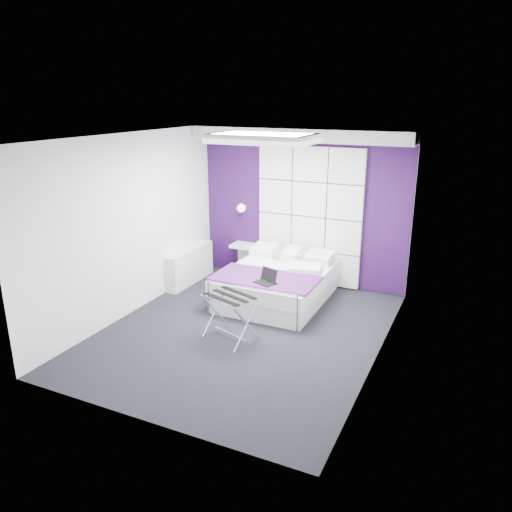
% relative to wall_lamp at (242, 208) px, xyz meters
% --- Properties ---
extents(floor, '(4.40, 4.40, 0.00)m').
position_rel_wall_lamp_xyz_m(floor, '(1.05, -2.06, -1.22)').
color(floor, black).
rests_on(floor, ground).
extents(ceiling, '(4.40, 4.40, 0.00)m').
position_rel_wall_lamp_xyz_m(ceiling, '(1.05, -2.06, 1.38)').
color(ceiling, white).
rests_on(ceiling, wall_back).
extents(wall_back, '(3.60, 0.00, 3.60)m').
position_rel_wall_lamp_xyz_m(wall_back, '(1.05, 0.14, 0.08)').
color(wall_back, white).
rests_on(wall_back, floor).
extents(wall_left, '(0.00, 4.40, 4.40)m').
position_rel_wall_lamp_xyz_m(wall_left, '(-0.75, -2.06, 0.08)').
color(wall_left, white).
rests_on(wall_left, floor).
extents(wall_right, '(0.00, 4.40, 4.40)m').
position_rel_wall_lamp_xyz_m(wall_right, '(2.85, -2.06, 0.08)').
color(wall_right, white).
rests_on(wall_right, floor).
extents(accent_wall, '(3.58, 0.02, 2.58)m').
position_rel_wall_lamp_xyz_m(accent_wall, '(1.05, 0.13, 0.08)').
color(accent_wall, '#2D0E40').
rests_on(accent_wall, wall_back).
extents(soffit, '(3.58, 0.50, 0.20)m').
position_rel_wall_lamp_xyz_m(soffit, '(1.05, -0.11, 1.28)').
color(soffit, silver).
rests_on(soffit, wall_back).
extents(headboard, '(1.80, 0.08, 2.30)m').
position_rel_wall_lamp_xyz_m(headboard, '(1.20, 0.08, -0.05)').
color(headboard, silver).
rests_on(headboard, wall_back).
extents(skylight, '(1.36, 0.86, 0.12)m').
position_rel_wall_lamp_xyz_m(skylight, '(1.05, -1.46, 1.33)').
color(skylight, white).
rests_on(skylight, ceiling).
extents(wall_lamp, '(0.15, 0.15, 0.15)m').
position_rel_wall_lamp_xyz_m(wall_lamp, '(0.00, 0.00, 0.00)').
color(wall_lamp, white).
rests_on(wall_lamp, wall_back).
extents(radiator, '(0.22, 1.20, 0.60)m').
position_rel_wall_lamp_xyz_m(radiator, '(-0.64, -0.76, -0.92)').
color(radiator, silver).
rests_on(radiator, floor).
extents(bed, '(1.54, 1.86, 0.66)m').
position_rel_wall_lamp_xyz_m(bed, '(1.03, -0.85, -0.94)').
color(bed, silver).
rests_on(bed, floor).
extents(nightstand, '(0.45, 0.35, 0.05)m').
position_rel_wall_lamp_xyz_m(nightstand, '(0.06, -0.04, -0.67)').
color(nightstand, silver).
rests_on(nightstand, wall_back).
extents(luggage_rack, '(0.63, 0.46, 0.62)m').
position_rel_wall_lamp_xyz_m(luggage_rack, '(0.99, -2.33, -0.91)').
color(luggage_rack, silver).
rests_on(luggage_rack, floor).
extents(laptop, '(0.29, 0.21, 0.21)m').
position_rel_wall_lamp_xyz_m(laptop, '(1.12, -1.48, -0.65)').
color(laptop, black).
rests_on(laptop, bed).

